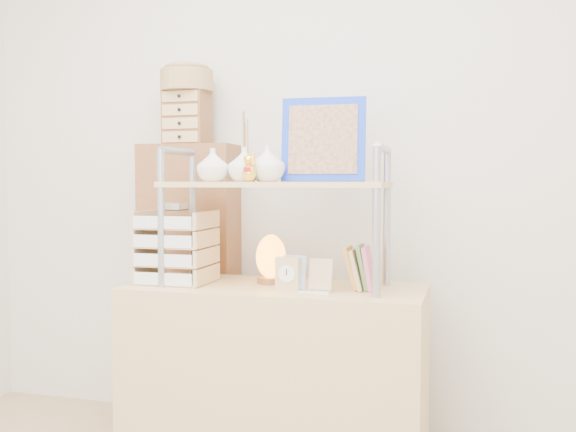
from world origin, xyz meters
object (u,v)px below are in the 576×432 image
desk (275,377)px  letter_tray (175,251)px  cabinet (190,284)px  salt_lamp (271,258)px

desk → letter_tray: bearing=-174.6°
cabinet → salt_lamp: (0.51, -0.31, 0.18)m
cabinet → salt_lamp: 0.62m
letter_tray → cabinet: bearing=106.4°
desk → cabinet: (-0.55, 0.37, 0.30)m
letter_tray → salt_lamp: bearing=15.1°
letter_tray → salt_lamp: (0.39, 0.10, -0.03)m
salt_lamp → cabinet: bearing=149.0°
letter_tray → salt_lamp: letter_tray is taller
desk → cabinet: cabinet is taller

